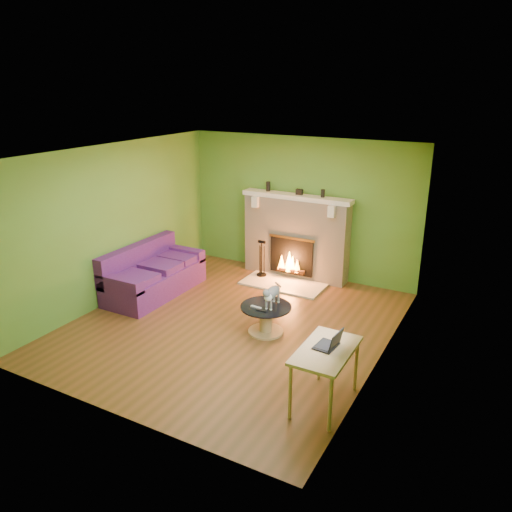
{
  "coord_description": "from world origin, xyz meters",
  "views": [
    {
      "loc": [
        3.6,
        -5.86,
        3.52
      ],
      "look_at": [
        0.19,
        0.4,
        1.02
      ],
      "focal_mm": 35.0,
      "sensor_mm": 36.0,
      "label": 1
    }
  ],
  "objects": [
    {
      "name": "ceiling",
      "position": [
        0.0,
        0.0,
        2.6
      ],
      "size": [
        5.0,
        5.0,
        0.0
      ],
      "primitive_type": "plane",
      "rotation": [
        3.14,
        0.0,
        0.0
      ],
      "color": "white",
      "rests_on": "wall_back"
    },
    {
      "name": "wall_right",
      "position": [
        2.25,
        0.0,
        1.3
      ],
      "size": [
        0.0,
        5.0,
        5.0
      ],
      "primitive_type": "plane",
      "rotation": [
        1.57,
        0.0,
        -1.57
      ],
      "color": "#518029",
      "rests_on": "floor"
    },
    {
      "name": "mantel_vase_left",
      "position": [
        -0.59,
        2.33,
        1.67
      ],
      "size": [
        0.08,
        0.08,
        0.18
      ],
      "primitive_type": "cylinder",
      "color": "black",
      "rests_on": "mantel"
    },
    {
      "name": "desk",
      "position": [
        1.95,
        -1.2,
        0.62
      ],
      "size": [
        0.56,
        0.96,
        0.71
      ],
      "color": "tan",
      "rests_on": "floor"
    },
    {
      "name": "wall_front",
      "position": [
        0.0,
        -2.5,
        1.3
      ],
      "size": [
        5.0,
        0.0,
        5.0
      ],
      "primitive_type": "plane",
      "rotation": [
        -1.57,
        0.0,
        0.0
      ],
      "color": "#518029",
      "rests_on": "floor"
    },
    {
      "name": "remote_black",
      "position": [
        0.59,
        -0.16,
        0.43
      ],
      "size": [
        0.16,
        0.04,
        0.02
      ],
      "primitive_type": "cube",
      "rotation": [
        0.0,
        0.0,
        -0.02
      ],
      "color": "black",
      "rests_on": "coffee_table"
    },
    {
      "name": "mantel",
      "position": [
        0.0,
        2.3,
        1.54
      ],
      "size": [
        2.1,
        0.28,
        0.08
      ],
      "primitive_type": "cube",
      "color": "silver",
      "rests_on": "fireplace"
    },
    {
      "name": "fire_tools",
      "position": [
        -0.53,
        1.95,
        0.38
      ],
      "size": [
        0.19,
        0.19,
        0.7
      ],
      "primitive_type": null,
      "color": "black",
      "rests_on": "hearth"
    },
    {
      "name": "mantel_box",
      "position": [
        0.04,
        2.33,
        1.63
      ],
      "size": [
        0.12,
        0.08,
        0.1
      ],
      "primitive_type": "cube",
      "color": "black",
      "rests_on": "mantel"
    },
    {
      "name": "laptop",
      "position": [
        1.93,
        -1.15,
        0.82
      ],
      "size": [
        0.28,
        0.31,
        0.22
      ],
      "primitive_type": null,
      "rotation": [
        0.0,
        0.0,
        -0.09
      ],
      "color": "black",
      "rests_on": "desk"
    },
    {
      "name": "wall_back",
      "position": [
        0.0,
        2.5,
        1.3
      ],
      "size": [
        5.0,
        0.0,
        5.0
      ],
      "primitive_type": "plane",
      "rotation": [
        1.57,
        0.0,
        0.0
      ],
      "color": "#518029",
      "rests_on": "floor"
    },
    {
      "name": "cat",
      "position": [
        0.65,
        0.07,
        0.6
      ],
      "size": [
        0.24,
        0.58,
        0.35
      ],
      "primitive_type": null,
      "rotation": [
        0.0,
        0.0,
        0.07
      ],
      "color": "slate",
      "rests_on": "coffee_table"
    },
    {
      "name": "floor",
      "position": [
        0.0,
        0.0,
        0.0
      ],
      "size": [
        5.0,
        5.0,
        0.0
      ],
      "primitive_type": "plane",
      "color": "brown",
      "rests_on": "ground"
    },
    {
      "name": "window_pane",
      "position": [
        2.23,
        -0.9,
        1.55
      ],
      "size": [
        0.0,
        1.06,
        1.06
      ],
      "primitive_type": "plane",
      "rotation": [
        1.57,
        0.0,
        -1.57
      ],
      "color": "white",
      "rests_on": "wall_right"
    },
    {
      "name": "fireplace",
      "position": [
        0.0,
        2.32,
        0.77
      ],
      "size": [
        2.1,
        0.46,
        1.58
      ],
      "color": "beige",
      "rests_on": "floor"
    },
    {
      "name": "remote_silver",
      "position": [
        0.47,
        -0.1,
        0.43
      ],
      "size": [
        0.17,
        0.06,
        0.02
      ],
      "primitive_type": "cube",
      "rotation": [
        0.0,
        0.0,
        -0.1
      ],
      "color": "#99989B",
      "rests_on": "coffee_table"
    },
    {
      "name": "hearth",
      "position": [
        0.0,
        1.8,
        0.01
      ],
      "size": [
        1.5,
        0.75,
        0.03
      ],
      "primitive_type": "cube",
      "color": "beige",
      "rests_on": "floor"
    },
    {
      "name": "window_frame",
      "position": [
        2.24,
        -0.9,
        1.55
      ],
      "size": [
        0.0,
        1.2,
        1.2
      ],
      "primitive_type": "plane",
      "rotation": [
        1.57,
        0.0,
        -1.57
      ],
      "color": "silver",
      "rests_on": "wall_right"
    },
    {
      "name": "wall_left",
      "position": [
        -2.25,
        0.0,
        1.3
      ],
      "size": [
        0.0,
        5.0,
        5.0
      ],
      "primitive_type": "plane",
      "rotation": [
        1.57,
        0.0,
        1.57
      ],
      "color": "#518029",
      "rests_on": "floor"
    },
    {
      "name": "sofa",
      "position": [
        -1.86,
        0.39,
        0.33
      ],
      "size": [
        0.88,
        1.89,
        0.85
      ],
      "color": "#4C185D",
      "rests_on": "floor"
    },
    {
      "name": "mantel_vase_right",
      "position": [
        0.49,
        2.33,
        1.65
      ],
      "size": [
        0.07,
        0.07,
        0.14
      ],
      "primitive_type": "cylinder",
      "color": "black",
      "rests_on": "mantel"
    },
    {
      "name": "coffee_table",
      "position": [
        0.57,
        0.02,
        0.24
      ],
      "size": [
        0.75,
        0.75,
        0.42
      ],
      "color": "tan",
      "rests_on": "floor"
    }
  ]
}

